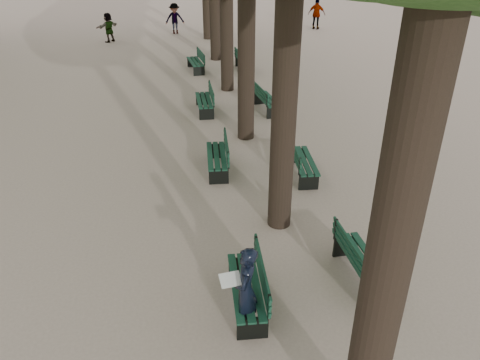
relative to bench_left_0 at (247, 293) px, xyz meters
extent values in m
plane|color=tan|center=(-0.37, -0.51, -0.27)|extent=(120.00, 120.00, 0.00)
cylinder|color=#33261C|center=(1.13, -2.51, 3.48)|extent=(0.52, 0.52, 7.50)
cylinder|color=#33261C|center=(1.13, 2.49, 3.48)|extent=(0.52, 0.52, 7.50)
cylinder|color=#33261C|center=(1.13, 7.49, 3.48)|extent=(0.52, 0.52, 7.50)
cube|color=black|center=(-0.02, 0.00, -0.05)|extent=(0.59, 1.82, 0.45)
cube|color=#0D3223|center=(-0.02, 0.00, 0.18)|extent=(0.61, 1.82, 0.04)
cube|color=#0D3223|center=(0.26, -0.01, 0.45)|extent=(0.11, 1.80, 0.40)
cube|color=black|center=(-0.02, 5.31, -0.05)|extent=(0.62, 1.83, 0.45)
cube|color=#0D3223|center=(-0.02, 5.31, 0.18)|extent=(0.64, 1.83, 0.04)
cube|color=#0D3223|center=(0.26, 5.30, 0.45)|extent=(0.14, 1.80, 0.40)
cube|color=black|center=(-0.02, 9.99, -0.05)|extent=(0.54, 1.81, 0.45)
cube|color=#0D3223|center=(-0.02, 9.99, 0.18)|extent=(0.56, 1.81, 0.04)
cube|color=#0D3223|center=(0.26, 9.99, 0.45)|extent=(0.06, 1.80, 0.40)
cube|color=black|center=(-0.02, 15.48, -0.05)|extent=(0.75, 1.85, 0.45)
cube|color=#0D3223|center=(-0.02, 15.48, 0.18)|extent=(0.77, 1.86, 0.04)
cube|color=#0D3223|center=(0.26, 15.52, 0.45)|extent=(0.27, 1.79, 0.40)
cube|color=black|center=(2.28, 0.36, -0.05)|extent=(0.60, 1.82, 0.45)
cube|color=#0D3223|center=(2.28, 0.36, 0.18)|extent=(0.62, 1.82, 0.04)
cube|color=#0D3223|center=(2.00, 0.35, 0.45)|extent=(0.12, 1.80, 0.40)
cube|color=black|center=(2.28, 4.68, -0.05)|extent=(0.63, 1.83, 0.45)
cube|color=#0D3223|center=(2.28, 4.68, 0.18)|extent=(0.65, 1.83, 0.04)
cube|color=#0D3223|center=(2.00, 4.70, 0.45)|extent=(0.15, 1.80, 0.40)
cube|color=black|center=(2.28, 9.78, -0.05)|extent=(0.75, 1.85, 0.45)
cube|color=#0D3223|center=(2.28, 9.78, 0.18)|extent=(0.77, 1.85, 0.04)
cube|color=#0D3223|center=(2.01, 9.75, 0.45)|extent=(0.27, 1.79, 0.40)
cube|color=black|center=(2.28, 15.27, -0.05)|extent=(0.67, 1.84, 0.45)
cube|color=#0D3223|center=(2.28, 15.27, 0.18)|extent=(0.69, 1.84, 0.04)
cube|color=#0D3223|center=(2.00, 15.25, 0.45)|extent=(0.20, 1.80, 0.40)
imported|color=black|center=(-0.10, -0.49, 0.53)|extent=(0.51, 0.71, 1.61)
cube|color=white|center=(-0.35, -0.49, 0.78)|extent=(0.37, 0.29, 0.12)
imported|color=#262628|center=(-0.76, 24.26, 0.63)|extent=(1.19, 0.45, 1.81)
imported|color=#262628|center=(8.37, 24.40, 0.68)|extent=(1.15, 0.89, 1.90)
imported|color=#262628|center=(-4.59, 22.42, 0.54)|extent=(1.26, 1.33, 1.63)
camera|label=1|loc=(-1.01, -6.23, 5.75)|focal=35.00mm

